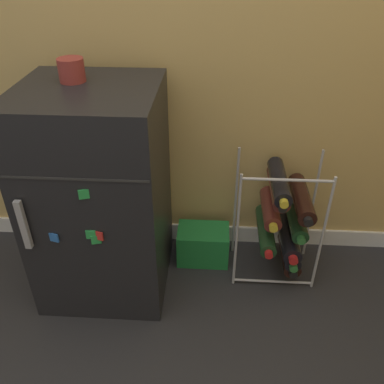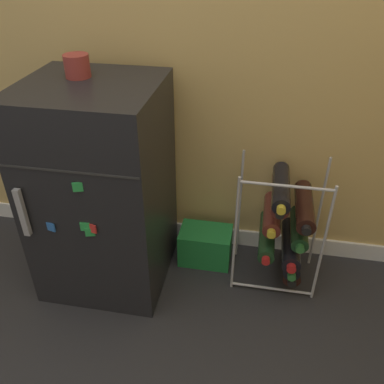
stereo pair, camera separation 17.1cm
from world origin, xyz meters
The scene contains 5 objects.
ground_plane centered at (0.00, 0.00, 0.00)m, with size 14.00×14.00×0.00m, color #28282B.
mini_fridge centered at (-0.49, 0.26, 0.46)m, with size 0.52×0.53×0.92m.
wine_rack centered at (0.29, 0.37, 0.30)m, with size 0.37×0.33×0.59m.
soda_box centered at (-0.07, 0.42, 0.09)m, with size 0.25×0.16×0.18m.
fridge_top_cup centered at (-0.55, 0.33, 0.96)m, with size 0.09×0.09×0.08m.
Camera 1 is at (-0.03, -1.11, 1.40)m, focal length 38.00 mm.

